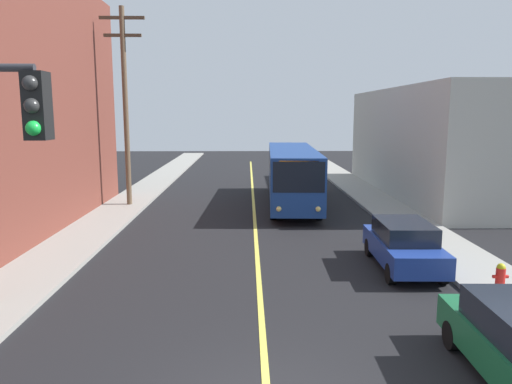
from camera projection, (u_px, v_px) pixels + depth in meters
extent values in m
cube|color=gray|center=(64.00, 251.00, 18.30)|extent=(2.50, 90.00, 0.15)
cube|color=gray|center=(447.00, 249.00, 18.55)|extent=(2.50, 90.00, 0.15)
cube|color=#D8CC4C|center=(255.00, 223.00, 23.37)|extent=(0.16, 60.00, 0.01)
cube|color=black|center=(41.00, 205.00, 19.30)|extent=(0.06, 15.95, 1.30)
cube|color=black|center=(35.00, 124.00, 18.79)|extent=(0.06, 15.95, 1.30)
cube|color=black|center=(29.00, 37.00, 18.28)|extent=(0.06, 15.95, 1.30)
cube|color=#B2B2A8|center=(478.00, 142.00, 31.32)|extent=(12.00, 19.36, 6.74)
cube|color=black|center=(385.00, 170.00, 31.50)|extent=(0.06, 13.55, 1.30)
cube|color=black|center=(387.00, 120.00, 30.99)|extent=(0.06, 13.55, 1.30)
cube|color=navy|center=(292.00, 173.00, 27.93)|extent=(3.02, 12.09, 2.75)
cube|color=black|center=(299.00, 177.00, 21.95)|extent=(2.35, 0.17, 1.40)
cube|color=black|center=(288.00, 153.00, 33.73)|extent=(2.30, 0.17, 1.10)
cube|color=black|center=(270.00, 164.00, 27.87)|extent=(0.46, 10.19, 1.10)
cube|color=black|center=(314.00, 164.00, 27.82)|extent=(0.46, 10.19, 1.10)
cube|color=orange|center=(299.00, 164.00, 21.86)|extent=(1.79, 0.13, 0.30)
sphere|color=#F9D872|center=(279.00, 209.00, 22.16)|extent=(0.24, 0.24, 0.24)
sphere|color=#F9D872|center=(318.00, 209.00, 22.12)|extent=(0.24, 0.24, 0.24)
cylinder|color=black|center=(273.00, 210.00, 24.02)|extent=(0.34, 1.01, 1.00)
cylinder|color=black|center=(319.00, 210.00, 23.97)|extent=(0.34, 1.01, 1.00)
cylinder|color=black|center=(272.00, 187.00, 31.62)|extent=(0.34, 1.01, 1.00)
cylinder|color=black|center=(306.00, 187.00, 31.57)|extent=(0.34, 1.01, 1.00)
cylinder|color=black|center=(452.00, 335.00, 10.83)|extent=(0.24, 0.65, 0.64)
cube|color=navy|center=(403.00, 249.00, 16.41)|extent=(1.91, 4.45, 0.70)
cube|color=black|center=(404.00, 231.00, 16.31)|extent=(1.68, 2.51, 0.60)
cylinder|color=black|center=(391.00, 274.00, 14.99)|extent=(0.24, 0.65, 0.64)
cylinder|color=black|center=(443.00, 274.00, 14.98)|extent=(0.24, 0.65, 0.64)
cylinder|color=black|center=(369.00, 247.00, 17.95)|extent=(0.24, 0.65, 0.64)
cylinder|color=black|center=(413.00, 247.00, 17.94)|extent=(0.24, 0.65, 0.64)
cylinder|color=brown|center=(126.00, 108.00, 26.57)|extent=(0.28, 0.28, 10.64)
cube|color=#4C3D2D|center=(122.00, 18.00, 25.81)|extent=(2.40, 0.16, 0.16)
cube|color=#4C3D2D|center=(123.00, 35.00, 25.96)|extent=(2.00, 0.16, 0.16)
cube|color=black|center=(37.00, 106.00, 7.20)|extent=(0.32, 0.36, 1.00)
sphere|color=#2D2D2D|center=(30.00, 83.00, 6.96)|extent=(0.22, 0.22, 0.22)
sphere|color=#2D2D2D|center=(32.00, 106.00, 7.01)|extent=(0.22, 0.22, 0.22)
sphere|color=green|center=(33.00, 128.00, 7.06)|extent=(0.22, 0.22, 0.22)
cylinder|color=red|center=(500.00, 280.00, 13.90)|extent=(0.26, 0.26, 0.70)
sphere|color=gold|center=(501.00, 267.00, 13.84)|extent=(0.24, 0.24, 0.24)
cylinder|color=red|center=(495.00, 277.00, 13.88)|extent=(0.12, 0.10, 0.10)
cylinder|color=red|center=(506.00, 277.00, 13.89)|extent=(0.12, 0.10, 0.10)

